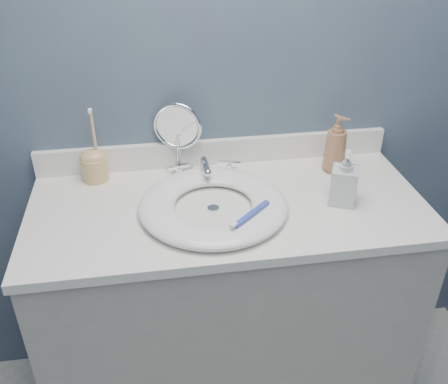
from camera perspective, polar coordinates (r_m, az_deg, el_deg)
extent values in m
cube|color=#444F66|center=(1.65, -1.11, 13.36)|extent=(2.20, 0.02, 2.40)
cube|color=#B0ACA1|center=(1.83, 0.40, -13.36)|extent=(1.20, 0.55, 0.85)
cube|color=white|center=(1.55, 0.45, -1.74)|extent=(1.22, 0.57, 0.03)
cube|color=white|center=(1.74, -0.96, 4.61)|extent=(1.22, 0.02, 0.09)
cylinder|color=silver|center=(1.51, -1.23, -1.92)|extent=(0.04, 0.04, 0.01)
cube|color=silver|center=(1.68, -2.23, 2.04)|extent=(0.22, 0.05, 0.01)
cylinder|color=silver|center=(1.67, -2.25, 2.90)|extent=(0.03, 0.03, 0.06)
cylinder|color=silver|center=(1.62, -2.07, 2.99)|extent=(0.02, 0.09, 0.02)
sphere|color=silver|center=(1.58, -1.86, 2.22)|extent=(0.03, 0.03, 0.03)
cylinder|color=silver|center=(1.67, -5.14, 2.28)|extent=(0.02, 0.02, 0.03)
cube|color=silver|center=(1.66, -5.17, 2.92)|extent=(0.08, 0.03, 0.01)
cylinder|color=silver|center=(1.69, 0.63, 2.74)|extent=(0.02, 0.02, 0.03)
cube|color=silver|center=(1.68, 0.63, 3.37)|extent=(0.08, 0.03, 0.01)
cylinder|color=silver|center=(1.73, -5.10, 2.78)|extent=(0.09, 0.09, 0.01)
cylinder|color=silver|center=(1.70, -5.20, 4.59)|extent=(0.01, 0.01, 0.12)
torus|color=silver|center=(1.66, -5.36, 7.51)|extent=(0.16, 0.07, 0.17)
cylinder|color=white|center=(1.66, -5.36, 7.51)|extent=(0.13, 0.05, 0.14)
imported|color=#A06A48|center=(1.71, 12.67, 5.39)|extent=(0.11, 0.11, 0.20)
imported|color=silver|center=(1.54, 13.62, 1.63)|extent=(0.10, 0.10, 0.17)
cylinder|color=tan|center=(1.70, -14.56, 2.63)|extent=(0.09, 0.09, 0.08)
ellipsoid|color=tan|center=(1.68, -14.74, 3.84)|extent=(0.09, 0.07, 0.05)
cylinder|color=#EFB387|center=(1.65, -14.64, 6.22)|extent=(0.01, 0.03, 0.16)
cube|color=white|center=(1.61, -15.07, 8.92)|extent=(0.01, 0.02, 0.01)
cube|color=#3246B3|center=(1.41, 3.20, -2.53)|extent=(0.12, 0.12, 0.01)
cube|color=white|center=(1.35, 1.10, -3.81)|extent=(0.03, 0.02, 0.01)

